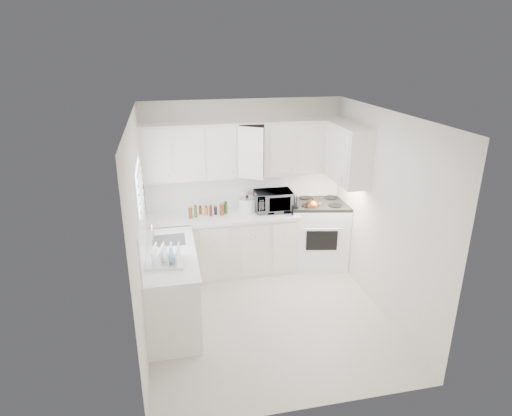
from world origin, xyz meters
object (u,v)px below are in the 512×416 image
object	(u,v)px
stove	(319,224)
microwave	(273,199)
dish_rack	(165,254)
tea_kettle	(312,205)
rice_cooker	(247,204)
utensil_crock	(295,204)

from	to	relation	value
stove	microwave	bearing A→B (deg)	-171.64
stove	dish_rack	world-z (taller)	stove
tea_kettle	rice_cooker	world-z (taller)	rice_cooker
tea_kettle	dish_rack	world-z (taller)	dish_rack
microwave	utensil_crock	size ratio (longest dim) A/B	1.73
tea_kettle	dish_rack	distance (m)	2.51
rice_cooker	dish_rack	distance (m)	1.92
microwave	utensil_crock	bearing A→B (deg)	-38.35
microwave	rice_cooker	world-z (taller)	microwave
rice_cooker	tea_kettle	bearing A→B (deg)	-6.90
stove	rice_cooker	xyz separation A→B (m)	(-1.13, 0.08, 0.41)
microwave	dish_rack	bearing A→B (deg)	-137.99
rice_cooker	stove	bearing A→B (deg)	3.20
rice_cooker	utensil_crock	xyz separation A→B (m)	(0.68, -0.26, 0.03)
microwave	stove	bearing A→B (deg)	-2.27
microwave	dish_rack	distance (m)	2.17
tea_kettle	utensil_crock	size ratio (longest dim) A/B	0.84
dish_rack	rice_cooker	bearing A→B (deg)	59.00
stove	tea_kettle	distance (m)	0.46
stove	dish_rack	bearing A→B (deg)	-138.12
stove	utensil_crock	world-z (taller)	stove
stove	tea_kettle	world-z (taller)	stove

